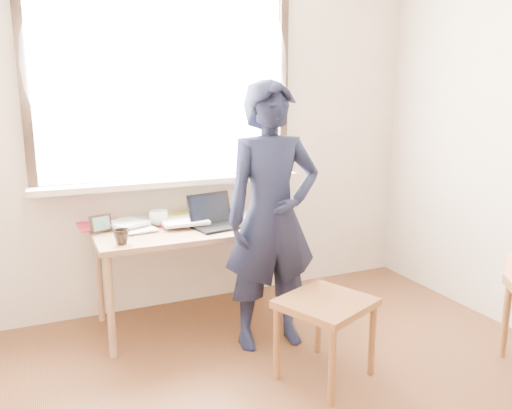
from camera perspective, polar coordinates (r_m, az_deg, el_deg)
name	(u,v)px	position (r m, az deg, el deg)	size (l,w,h in m)	color
room_shell	(329,63)	(1.95, 8.34, 15.76)	(3.52, 4.02, 2.61)	beige
desk	(192,238)	(3.33, -7.38, -3.78)	(1.24, 0.62, 0.66)	#916B48
laptop	(215,219)	(3.32, -4.71, -1.66)	(0.36, 0.31, 0.21)	black
mug_white	(158,218)	(3.40, -11.09, -1.52)	(0.13, 0.13, 0.10)	white
mug_dark	(121,237)	(3.03, -15.13, -3.57)	(0.09, 0.09, 0.09)	black
mouse	(265,221)	(3.39, 1.00, -1.93)	(0.08, 0.06, 0.03)	black
desk_clutter	(151,221)	(3.43, -11.95, -1.89)	(0.79, 0.52, 0.04)	white
book_a	(129,223)	(3.47, -14.36, -2.02)	(0.20, 0.27, 0.03)	white
book_b	(227,215)	(3.61, -3.31, -1.17)	(0.18, 0.24, 0.02)	white
picture_frame	(101,225)	(3.29, -17.33, -2.23)	(0.14, 0.06, 0.11)	black
work_chair	(326,312)	(2.76, 7.95, -12.05)	(0.57, 0.56, 0.45)	brown
person	(272,217)	(2.98, 1.84, -1.49)	(0.59, 0.38, 1.61)	black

